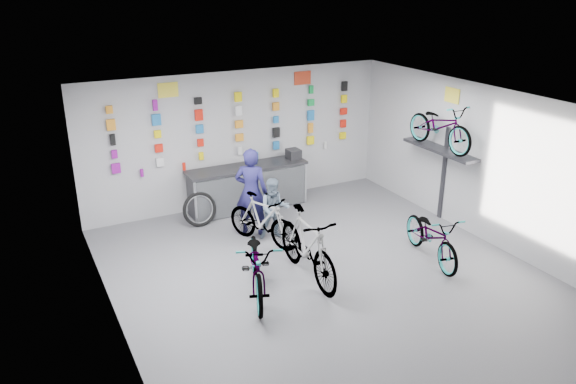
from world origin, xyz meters
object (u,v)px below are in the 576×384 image
bike_center (307,246)px  clerk (251,192)px  bike_right (432,236)px  counter (248,188)px  bike_service (263,220)px  bike_left (257,264)px  customer (274,209)px

bike_center → clerk: bearing=94.7°
clerk → bike_right: bearing=169.4°
counter → bike_service: 1.80m
bike_left → bike_service: bike_left is taller
bike_center → bike_service: size_ratio=1.22×
customer → bike_center: bearing=-78.4°
bike_left → clerk: bearing=88.8°
bike_left → customer: customer is taller
bike_left → clerk: 2.36m
counter → bike_center: size_ratio=1.32×
bike_center → customer: (0.20, 1.68, 0.01)m
bike_left → counter: bearing=89.4°
counter → clerk: size_ratio=1.52×
bike_left → bike_right: 3.32m
bike_right → customer: customer is taller
bike_left → customer: size_ratio=1.62×
counter → bike_right: bearing=-61.8°
bike_service → clerk: 0.67m
bike_left → bike_right: size_ratio=1.11×
clerk → customer: (0.29, -0.44, -0.27)m
counter → clerk: (-0.43, -1.19, 0.40)m
bike_left → bike_right: bike_left is taller
bike_left → customer: 2.09m
bike_right → bike_service: bearing=152.4°
bike_center → bike_right: size_ratio=1.13×
bike_center → bike_service: bearing=96.1°
customer → counter: bearing=103.5°
bike_service → customer: (0.31, 0.12, 0.12)m
counter → bike_right: size_ratio=1.48×
bike_center → clerk: clerk is taller
bike_service → customer: bearing=-4.3°
bike_service → bike_left: bearing=-142.9°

